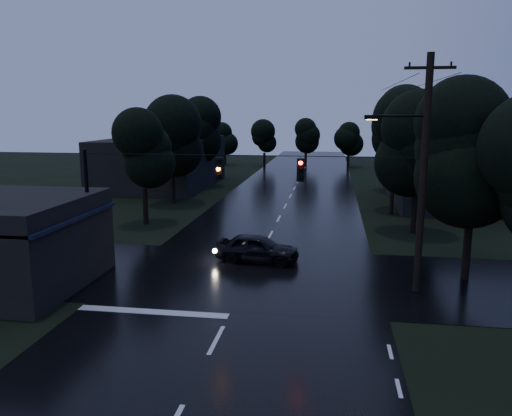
# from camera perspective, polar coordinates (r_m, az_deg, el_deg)

# --- Properties ---
(main_road) EXTENTS (12.00, 120.00, 0.02)m
(main_road) POSITION_cam_1_polar(r_m,az_deg,el_deg) (41.32, 3.36, 0.17)
(main_road) COLOR black
(main_road) RESTS_ON ground
(cross_street) EXTENTS (60.00, 9.00, 0.02)m
(cross_street) POSITION_cam_1_polar(r_m,az_deg,el_deg) (23.99, -0.71, -7.71)
(cross_street) COLOR black
(cross_street) RESTS_ON ground
(building_far_right) EXTENTS (10.00, 14.00, 4.40)m
(building_far_right) POSITION_cam_1_polar(r_m,az_deg,el_deg) (45.93, 21.57, 3.29)
(building_far_right) COLOR black
(building_far_right) RESTS_ON ground
(building_far_left) EXTENTS (10.00, 16.00, 5.00)m
(building_far_left) POSITION_cam_1_polar(r_m,az_deg,el_deg) (53.71, -10.68, 5.16)
(building_far_left) COLOR black
(building_far_left) RESTS_ON ground
(utility_pole_main) EXTENTS (3.50, 0.30, 10.00)m
(utility_pole_main) POSITION_cam_1_polar(r_m,az_deg,el_deg) (21.88, 18.37, 4.07)
(utility_pole_main) COLOR black
(utility_pole_main) RESTS_ON ground
(utility_pole_far) EXTENTS (2.00, 0.30, 7.50)m
(utility_pole_far) POSITION_cam_1_polar(r_m,az_deg,el_deg) (38.89, 15.45, 4.91)
(utility_pole_far) COLOR black
(utility_pole_far) RESTS_ON ground
(anchor_pole_left) EXTENTS (0.18, 0.18, 6.00)m
(anchor_pole_left) POSITION_cam_1_polar(r_m,az_deg,el_deg) (24.64, -18.61, -0.57)
(anchor_pole_left) COLOR black
(anchor_pole_left) RESTS_ON ground
(span_signals) EXTENTS (15.00, 0.37, 1.12)m
(span_signals) POSITION_cam_1_polar(r_m,az_deg,el_deg) (21.79, 0.27, 4.55)
(span_signals) COLOR black
(span_signals) RESTS_ON ground
(tree_corner_near) EXTENTS (4.48, 4.48, 9.44)m
(tree_corner_near) POSITION_cam_1_polar(r_m,az_deg,el_deg) (24.32, 23.75, 6.07)
(tree_corner_near) COLOR black
(tree_corner_near) RESTS_ON ground
(tree_left_a) EXTENTS (3.92, 3.92, 8.26)m
(tree_left_a) POSITION_cam_1_polar(r_m,az_deg,el_deg) (34.92, -12.80, 6.65)
(tree_left_a) COLOR black
(tree_left_a) RESTS_ON ground
(tree_left_b) EXTENTS (4.20, 4.20, 8.85)m
(tree_left_b) POSITION_cam_1_polar(r_m,az_deg,el_deg) (42.62, -9.64, 7.98)
(tree_left_b) COLOR black
(tree_left_b) RESTS_ON ground
(tree_left_c) EXTENTS (4.48, 4.48, 9.44)m
(tree_left_c) POSITION_cam_1_polar(r_m,az_deg,el_deg) (52.35, -6.84, 8.97)
(tree_left_c) COLOR black
(tree_left_c) RESTS_ON ground
(tree_right_a) EXTENTS (4.20, 4.20, 8.85)m
(tree_right_a) POSITION_cam_1_polar(r_m,az_deg,el_deg) (32.93, 18.01, 6.81)
(tree_right_a) COLOR black
(tree_right_a) RESTS_ON ground
(tree_right_b) EXTENTS (4.48, 4.48, 9.44)m
(tree_right_b) POSITION_cam_1_polar(r_m,az_deg,el_deg) (40.89, 17.10, 8.07)
(tree_right_b) COLOR black
(tree_right_b) RESTS_ON ground
(tree_right_c) EXTENTS (4.76, 4.76, 10.03)m
(tree_right_c) POSITION_cam_1_polar(r_m,az_deg,el_deg) (50.87, 16.19, 8.99)
(tree_right_c) COLOR black
(tree_right_c) RESTS_ON ground
(car) EXTENTS (4.47, 2.17, 1.47)m
(car) POSITION_cam_1_polar(r_m,az_deg,el_deg) (25.91, 0.17, -4.60)
(car) COLOR black
(car) RESTS_ON ground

